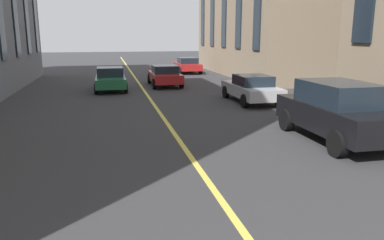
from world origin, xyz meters
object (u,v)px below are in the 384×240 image
(car_red_parked_a, at_px, (187,65))
(car_black_near, at_px, (337,111))
(car_green_mid, at_px, (110,79))
(car_silver_oncoming, at_px, (251,88))
(car_red_far, at_px, (165,75))

(car_red_parked_a, relative_size, car_black_near, 0.94)
(car_black_near, bearing_deg, car_red_parked_a, -0.00)
(car_green_mid, height_order, car_silver_oncoming, car_green_mid)
(car_green_mid, bearing_deg, car_red_parked_a, -34.71)
(car_red_far, relative_size, car_green_mid, 1.13)
(car_red_far, xyz_separation_m, car_red_parked_a, (8.47, -3.32, 0.00))
(car_red_parked_a, height_order, car_black_near, car_black_near)
(car_green_mid, relative_size, car_silver_oncoming, 0.89)
(car_black_near, bearing_deg, car_green_mid, 27.71)
(car_red_far, height_order, car_red_parked_a, same)
(car_silver_oncoming, bearing_deg, car_green_mid, 50.17)
(car_red_far, bearing_deg, car_black_near, -167.16)
(car_red_far, bearing_deg, car_silver_oncoming, -155.26)
(car_red_far, bearing_deg, car_green_mid, 112.46)
(car_green_mid, height_order, car_red_parked_a, car_green_mid)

